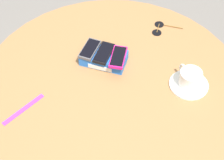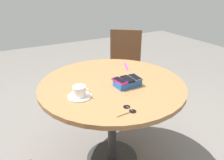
% 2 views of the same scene
% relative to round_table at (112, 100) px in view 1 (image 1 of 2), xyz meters
% --- Properties ---
extents(round_table, '(1.06, 1.06, 0.73)m').
position_rel_round_table_xyz_m(round_table, '(0.00, 0.00, 0.00)').
color(round_table, '#2D2D2D').
rests_on(round_table, ground_plane).
extents(phone_box, '(0.19, 0.11, 0.05)m').
position_rel_round_table_xyz_m(phone_box, '(-0.07, 0.10, 0.13)').
color(phone_box, blue).
rests_on(phone_box, round_table).
extents(phone_gray, '(0.06, 0.12, 0.01)m').
position_rel_round_table_xyz_m(phone_gray, '(-0.13, 0.10, 0.16)').
color(phone_gray, '#515156').
rests_on(phone_gray, phone_box).
extents(phone_black, '(0.06, 0.12, 0.01)m').
position_rel_round_table_xyz_m(phone_black, '(-0.07, 0.10, 0.16)').
color(phone_black, black).
rests_on(phone_black, phone_box).
extents(phone_magenta, '(0.07, 0.13, 0.01)m').
position_rel_round_table_xyz_m(phone_magenta, '(-0.01, 0.10, 0.16)').
color(phone_magenta, '#D11975').
rests_on(phone_magenta, phone_box).
extents(saucer, '(0.15, 0.15, 0.01)m').
position_rel_round_table_xyz_m(saucer, '(0.29, 0.09, 0.11)').
color(saucer, white).
rests_on(saucer, round_table).
extents(coffee_cup, '(0.10, 0.10, 0.07)m').
position_rel_round_table_xyz_m(coffee_cup, '(0.28, 0.09, 0.15)').
color(coffee_cup, white).
rests_on(coffee_cup, saucer).
extents(lanyard_strap, '(0.09, 0.18, 0.00)m').
position_rel_round_table_xyz_m(lanyard_strap, '(-0.27, -0.23, 0.11)').
color(lanyard_strap, purple).
rests_on(lanyard_strap, round_table).
extents(sunglasses, '(0.13, 0.10, 0.01)m').
position_rel_round_table_xyz_m(sunglasses, '(0.09, 0.37, 0.11)').
color(sunglasses, black).
rests_on(sunglasses, round_table).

